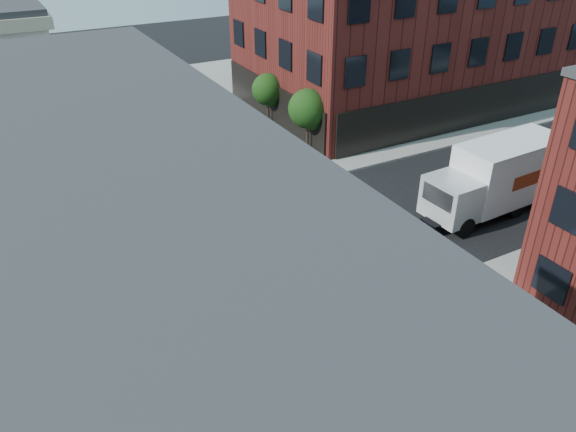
{
  "coord_description": "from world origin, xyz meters",
  "views": [
    {
      "loc": [
        -11.18,
        -21.36,
        15.97
      ],
      "look_at": [
        0.02,
        -0.89,
        2.5
      ],
      "focal_mm": 35.0,
      "sensor_mm": 36.0,
      "label": 1
    }
  ],
  "objects": [
    {
      "name": "ground",
      "position": [
        0.0,
        0.0,
        0.0
      ],
      "size": [
        120.0,
        120.0,
        0.0
      ],
      "primitive_type": "plane",
      "color": "black",
      "rests_on": "ground"
    },
    {
      "name": "sidewalk_ne",
      "position": [
        21.0,
        21.0,
        0.07
      ],
      "size": [
        30.0,
        30.0,
        0.15
      ],
      "primitive_type": "cube",
      "color": "gray",
      "rests_on": "ground"
    },
    {
      "name": "building_ne",
      "position": [
        20.5,
        16.0,
        6.0
      ],
      "size": [
        25.0,
        16.0,
        12.0
      ],
      "primitive_type": "cube",
      "color": "#4A1612",
      "rests_on": "ground"
    },
    {
      "name": "tree_near",
      "position": [
        7.56,
        9.98,
        3.16
      ],
      "size": [
        2.69,
        2.69,
        4.49
      ],
      "color": "black",
      "rests_on": "ground"
    },
    {
      "name": "tree_far",
      "position": [
        7.56,
        15.98,
        2.87
      ],
      "size": [
        2.43,
        2.43,
        4.07
      ],
      "color": "black",
      "rests_on": "ground"
    },
    {
      "name": "signal_pole",
      "position": [
        -6.72,
        -6.68,
        2.86
      ],
      "size": [
        1.29,
        1.24,
        4.6
      ],
      "color": "black",
      "rests_on": "ground"
    },
    {
      "name": "box_truck",
      "position": [
        12.76,
        -2.15,
        2.14
      ],
      "size": [
        9.21,
        3.16,
        4.11
      ],
      "rotation": [
        0.0,
        0.0,
        0.05
      ],
      "color": "white",
      "rests_on": "ground"
    },
    {
      "name": "traffic_cone",
      "position": [
        -5.7,
        -5.42,
        0.39
      ],
      "size": [
        0.52,
        0.52,
        0.8
      ],
      "rotation": [
        0.0,
        0.0,
        0.21
      ],
      "color": "#DF5D09",
      "rests_on": "ground"
    }
  ]
}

